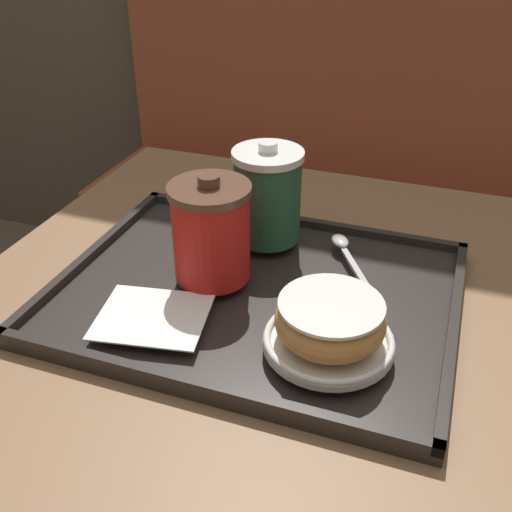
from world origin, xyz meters
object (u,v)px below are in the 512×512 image
coffee_cup_front (211,232)px  coffee_cup_rear (267,195)px  spoon (345,250)px  donut_chocolate_glazed (330,320)px

coffee_cup_front → coffee_cup_rear: coffee_cup_rear is taller
coffee_cup_rear → spoon: size_ratio=1.05×
coffee_cup_front → spoon: coffee_cup_front is taller
coffee_cup_rear → spoon: bearing=-2.9°
donut_chocolate_glazed → coffee_cup_front: bearing=153.4°
donut_chocolate_glazed → coffee_cup_rear: bearing=124.4°
coffee_cup_rear → donut_chocolate_glazed: size_ratio=1.20×
coffee_cup_rear → spoon: 0.13m
donut_chocolate_glazed → spoon: size_ratio=0.88×
donut_chocolate_glazed → spoon: bearing=97.2°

